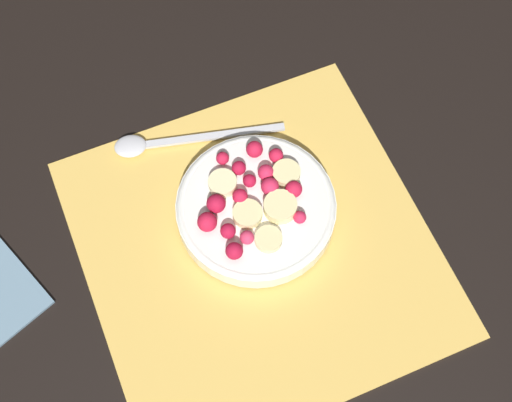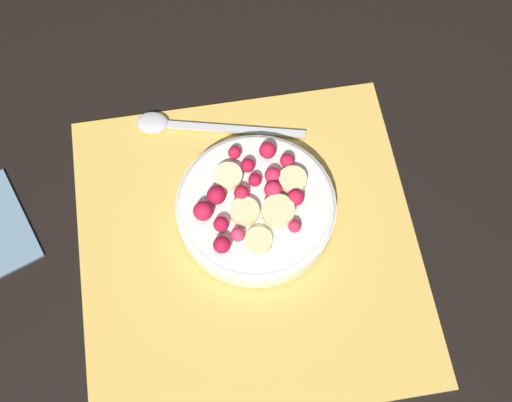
# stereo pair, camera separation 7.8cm
# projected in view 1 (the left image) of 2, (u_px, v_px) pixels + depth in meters

# --- Properties ---
(ground_plane) EXTENTS (3.00, 3.00, 0.00)m
(ground_plane) POSITION_uv_depth(u_px,v_px,m) (257.00, 247.00, 0.79)
(ground_plane) COLOR black
(placemat) EXTENTS (0.38, 0.37, 0.01)m
(placemat) POSITION_uv_depth(u_px,v_px,m) (257.00, 246.00, 0.79)
(placemat) COLOR #E0B251
(placemat) RESTS_ON ground_plane
(fruit_bowl) EXTENTS (0.18, 0.18, 0.05)m
(fruit_bowl) POSITION_uv_depth(u_px,v_px,m) (256.00, 207.00, 0.79)
(fruit_bowl) COLOR silver
(fruit_bowl) RESTS_ON placemat
(spoon) EXTENTS (0.07, 0.20, 0.01)m
(spoon) POSITION_uv_depth(u_px,v_px,m) (164.00, 142.00, 0.84)
(spoon) COLOR silver
(spoon) RESTS_ON placemat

